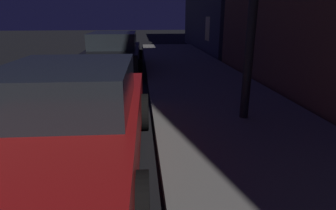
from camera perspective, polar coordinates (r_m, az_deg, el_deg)
The scene contains 2 objects.
car_red at distance 3.91m, azimuth -19.10°, elevation -2.92°, with size 2.13×4.34×1.43m.
car_black at distance 10.58m, azimuth -10.92°, elevation 10.46°, with size 2.09×4.35×1.43m.
Camera 1 is at (3.78, -1.02, 2.02)m, focal length 29.91 mm.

